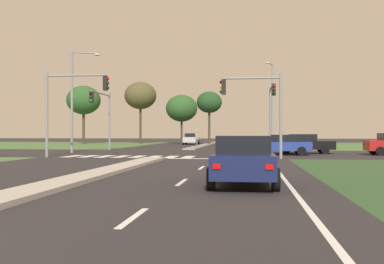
# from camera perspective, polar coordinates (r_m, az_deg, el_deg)

# --- Properties ---
(ground_plane) EXTENTS (200.00, 200.00, 0.00)m
(ground_plane) POSITION_cam_1_polar(r_m,az_deg,el_deg) (34.71, -2.00, -2.78)
(ground_plane) COLOR #282628
(grass_verge_far_left) EXTENTS (35.00, 35.00, 0.01)m
(grass_verge_far_left) POSITION_cam_1_polar(r_m,az_deg,el_deg) (66.48, -20.58, -1.52)
(grass_verge_far_left) COLOR #476B38
(grass_verge_far_left) RESTS_ON ground
(median_island_near) EXTENTS (1.20, 22.00, 0.14)m
(median_island_near) POSITION_cam_1_polar(r_m,az_deg,el_deg) (16.30, -12.99, -5.48)
(median_island_near) COLOR #ADA89E
(median_island_near) RESTS_ON ground
(median_island_far) EXTENTS (1.20, 36.00, 0.14)m
(median_island_far) POSITION_cam_1_polar(r_m,az_deg,el_deg) (59.50, 1.92, -1.63)
(median_island_far) COLOR gray
(median_island_far) RESTS_ON ground
(lane_dash_near) EXTENTS (0.14, 2.00, 0.01)m
(lane_dash_near) POSITION_cam_1_polar(r_m,az_deg,el_deg) (8.45, -7.60, -10.90)
(lane_dash_near) COLOR silver
(lane_dash_near) RESTS_ON ground
(lane_dash_second) EXTENTS (0.14, 2.00, 0.01)m
(lane_dash_second) POSITION_cam_1_polar(r_m,az_deg,el_deg) (14.27, -1.33, -6.50)
(lane_dash_second) COLOR silver
(lane_dash_second) RESTS_ON ground
(lane_dash_third) EXTENTS (0.14, 2.00, 0.01)m
(lane_dash_third) POSITION_cam_1_polar(r_m,az_deg,el_deg) (20.20, 1.25, -4.64)
(lane_dash_third) COLOR silver
(lane_dash_third) RESTS_ON ground
(lane_dash_fourth) EXTENTS (0.14, 2.00, 0.01)m
(lane_dash_fourth) POSITION_cam_1_polar(r_m,az_deg,el_deg) (26.16, 2.65, -3.62)
(lane_dash_fourth) COLOR silver
(lane_dash_fourth) RESTS_ON ground
(edge_line_right) EXTENTS (0.14, 24.00, 0.01)m
(edge_line_right) POSITION_cam_1_polar(r_m,az_deg,el_deg) (16.33, 11.62, -5.70)
(edge_line_right) COLOR silver
(edge_line_right) RESTS_ON ground
(stop_bar_near) EXTENTS (6.40, 0.50, 0.01)m
(stop_bar_near) POSITION_cam_1_polar(r_m,az_deg,el_deg) (27.32, 3.49, -3.47)
(stop_bar_near) COLOR silver
(stop_bar_near) RESTS_ON ground
(crosswalk_bar_near) EXTENTS (0.70, 2.80, 0.01)m
(crosswalk_bar_near) POSITION_cam_1_polar(r_m,az_deg,el_deg) (31.45, -15.18, -3.03)
(crosswalk_bar_near) COLOR silver
(crosswalk_bar_near) RESTS_ON ground
(crosswalk_bar_second) EXTENTS (0.70, 2.80, 0.01)m
(crosswalk_bar_second) POSITION_cam_1_polar(r_m,az_deg,el_deg) (31.03, -13.22, -3.07)
(crosswalk_bar_second) COLOR silver
(crosswalk_bar_second) RESTS_ON ground
(crosswalk_bar_third) EXTENTS (0.70, 2.80, 0.01)m
(crosswalk_bar_third) POSITION_cam_1_polar(r_m,az_deg,el_deg) (30.65, -11.20, -3.11)
(crosswalk_bar_third) COLOR silver
(crosswalk_bar_third) RESTS_ON ground
(crosswalk_bar_fourth) EXTENTS (0.70, 2.80, 0.01)m
(crosswalk_bar_fourth) POSITION_cam_1_polar(r_m,az_deg,el_deg) (30.30, -9.14, -3.15)
(crosswalk_bar_fourth) COLOR silver
(crosswalk_bar_fourth) RESTS_ON ground
(crosswalk_bar_fifth) EXTENTS (0.70, 2.80, 0.01)m
(crosswalk_bar_fifth) POSITION_cam_1_polar(r_m,az_deg,el_deg) (29.99, -7.03, -3.18)
(crosswalk_bar_fifth) COLOR silver
(crosswalk_bar_fifth) RESTS_ON ground
(crosswalk_bar_sixth) EXTENTS (0.70, 2.80, 0.01)m
(crosswalk_bar_sixth) POSITION_cam_1_polar(r_m,az_deg,el_deg) (29.73, -4.88, -3.21)
(crosswalk_bar_sixth) COLOR silver
(crosswalk_bar_sixth) RESTS_ON ground
(crosswalk_bar_seventh) EXTENTS (0.70, 2.80, 0.01)m
(crosswalk_bar_seventh) POSITION_cam_1_polar(r_m,az_deg,el_deg) (29.51, -2.69, -3.23)
(crosswalk_bar_seventh) COLOR silver
(crosswalk_bar_seventh) RESTS_ON ground
(crosswalk_bar_eighth) EXTENTS (0.70, 2.80, 0.01)m
(crosswalk_bar_eighth) POSITION_cam_1_polar(r_m,az_deg,el_deg) (29.33, -0.47, -3.25)
(crosswalk_bar_eighth) COLOR silver
(crosswalk_bar_eighth) RESTS_ON ground
(car_silver_near) EXTENTS (2.03, 4.23, 1.58)m
(car_silver_near) POSITION_cam_1_polar(r_m,az_deg,el_deg) (61.98, -0.11, -0.89)
(car_silver_near) COLOR #B7B7BC
(car_silver_near) RESTS_ON ground
(car_blue_second) EXTENTS (4.20, 2.06, 1.48)m
(car_blue_second) POSITION_cam_1_polar(r_m,az_deg,el_deg) (32.81, 11.56, -1.60)
(car_blue_second) COLOR navy
(car_blue_second) RESTS_ON ground
(car_black_third) EXTENTS (4.59, 2.05, 1.52)m
(car_black_third) POSITION_cam_1_polar(r_m,az_deg,el_deg) (35.77, 14.24, -1.45)
(car_black_third) COLOR black
(car_black_third) RESTS_ON ground
(car_navy_fourth) EXTENTS (1.99, 4.19, 1.51)m
(car_navy_fourth) POSITION_cam_1_polar(r_m,az_deg,el_deg) (13.50, 6.69, -3.60)
(car_navy_fourth) COLOR #161E47
(car_navy_fourth) RESTS_ON ground
(traffic_signal_near_left) EXTENTS (4.36, 0.32, 5.61)m
(traffic_signal_near_left) POSITION_cam_1_polar(r_m,az_deg,el_deg) (30.07, -15.58, 4.16)
(traffic_signal_near_left) COLOR gray
(traffic_signal_near_left) RESTS_ON ground
(traffic_signal_far_left) EXTENTS (0.32, 5.24, 5.42)m
(traffic_signal_far_left) POSITION_cam_1_polar(r_m,az_deg,el_deg) (41.12, -11.45, 2.90)
(traffic_signal_far_left) COLOR gray
(traffic_signal_far_left) RESTS_ON ground
(traffic_signal_far_right) EXTENTS (0.32, 5.62, 5.83)m
(traffic_signal_far_right) POSITION_cam_1_polar(r_m,az_deg,el_deg) (38.91, 10.25, 3.50)
(traffic_signal_far_right) COLOR gray
(traffic_signal_far_right) RESTS_ON ground
(traffic_signal_near_right) EXTENTS (3.87, 0.32, 5.26)m
(traffic_signal_near_right) POSITION_cam_1_polar(r_m,az_deg,el_deg) (27.69, 8.50, 4.00)
(traffic_signal_near_right) COLOR gray
(traffic_signal_near_right) RESTS_ON ground
(street_lamp_second) EXTENTS (2.20, 0.98, 8.20)m
(street_lamp_second) POSITION_cam_1_polar(r_m,az_deg,el_deg) (36.82, -14.93, 4.59)
(street_lamp_second) COLOR gray
(street_lamp_second) RESTS_ON ground
(street_lamp_third) EXTENTS (1.04, 2.46, 9.94)m
(street_lamp_third) POSITION_cam_1_polar(r_m,az_deg,el_deg) (53.89, 10.32, 4.06)
(street_lamp_third) COLOR gray
(street_lamp_third) RESTS_ON ground
(pedestrian_at_median) EXTENTS (0.34, 0.34, 1.89)m
(pedestrian_at_median) POSITION_cam_1_polar(r_m,az_deg,el_deg) (47.61, 0.60, -0.51)
(pedestrian_at_median) COLOR #4C4C4C
(pedestrian_at_median) RESTS_ON median_island_far
(treeline_near) EXTENTS (5.04, 5.04, 8.70)m
(treeline_near) POSITION_cam_1_polar(r_m,az_deg,el_deg) (68.01, -13.84, 4.01)
(treeline_near) COLOR #423323
(treeline_near) RESTS_ON ground
(treeline_second) EXTENTS (4.84, 4.84, 9.36)m
(treeline_second) POSITION_cam_1_polar(r_m,az_deg,el_deg) (67.48, -6.68, 4.67)
(treeline_second) COLOR #423323
(treeline_second) RESTS_ON ground
(treeline_third) EXTENTS (4.65, 4.65, 7.26)m
(treeline_third) POSITION_cam_1_polar(r_m,az_deg,el_deg) (65.06, -1.35, 3.08)
(treeline_third) COLOR #423323
(treeline_third) RESTS_ON ground
(treeline_fourth) EXTENTS (3.48, 3.48, 7.34)m
(treeline_fourth) POSITION_cam_1_polar(r_m,az_deg,el_deg) (60.82, 2.25, 3.82)
(treeline_fourth) COLOR #423323
(treeline_fourth) RESTS_ON ground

